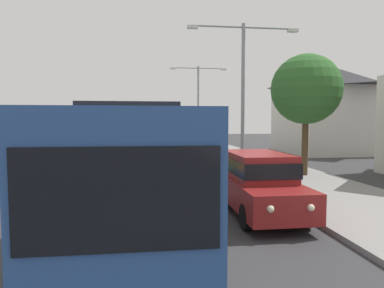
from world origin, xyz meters
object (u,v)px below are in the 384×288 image
bus_lead (137,163)px  streetlamp_mid (243,81)px  streetlamp_far (198,98)px  roadside_tree (306,90)px  bus_middle (146,133)px  bus_fourth_in_line (146,130)px  bus_second_in_line (144,140)px  white_suv (258,181)px  box_truck_oncoming (125,129)px

bus_lead → streetlamp_mid: bearing=57.1°
streetlamp_far → roadside_tree: size_ratio=1.37×
bus_middle → bus_fourth_in_line: same height
bus_second_in_line → streetlamp_far: size_ratio=1.45×
bus_middle → white_suv: (3.70, -25.00, -0.66)m
streetlamp_far → bus_middle: bearing=176.1°
box_truck_oncoming → streetlamp_far: bearing=-64.5°
bus_lead → box_truck_oncoming: size_ratio=1.54×
white_suv → box_truck_oncoming: (-7.00, 42.83, 0.67)m
bus_middle → streetlamp_far: (5.40, -0.36, 3.56)m
bus_second_in_line → white_suv: (3.70, -11.96, -0.66)m
roadside_tree → bus_lead: bearing=-140.6°
white_suv → roadside_tree: (4.52, 6.27, 3.44)m
streetlamp_mid → streetlamp_far: (-0.00, 16.77, 0.21)m
white_suv → streetlamp_far: 25.05m
bus_lead → white_suv: bearing=7.5°
bus_second_in_line → box_truck_oncoming: 31.05m
bus_fourth_in_line → streetlamp_far: 15.10m
bus_middle → white_suv: size_ratio=2.48×
box_truck_oncoming → streetlamp_mid: (8.70, -34.97, 3.34)m
bus_middle → streetlamp_mid: bearing=-72.5°
bus_second_in_line → streetlamp_mid: bearing=-37.2°
roadside_tree → box_truck_oncoming: bearing=107.5°
white_suv → streetlamp_mid: 8.99m
bus_fourth_in_line → box_truck_oncoming: size_ratio=1.42×
white_suv → bus_fourth_in_line: bearing=95.5°
bus_second_in_line → streetlamp_far: streetlamp_far is taller
streetlamp_mid → box_truck_oncoming: bearing=104.0°
bus_middle → streetlamp_mid: 18.28m
bus_middle → streetlamp_far: streetlamp_far is taller
white_suv → box_truck_oncoming: size_ratio=0.64×
bus_middle → bus_fourth_in_line: 13.28m
white_suv → streetlamp_far: bearing=86.1°
bus_second_in_line → bus_middle: size_ratio=0.99×
bus_second_in_line → bus_lead: bearing=-90.0°
bus_lead → streetlamp_mid: size_ratio=1.48×
bus_lead → box_truck_oncoming: bearing=94.4°
bus_lead → bus_middle: 25.48m
bus_second_in_line → bus_middle: (0.00, 13.04, 0.00)m
bus_lead → box_truck_oncoming: 43.44m
bus_second_in_line → roadside_tree: (8.22, -5.69, 2.79)m
bus_second_in_line → roadside_tree: 10.38m
bus_fourth_in_line → box_truck_oncoming: bus_fourth_in_line is taller
bus_middle → white_suv: 25.28m
bus_second_in_line → bus_fourth_in_line: 26.32m
streetlamp_mid → roadside_tree: bearing=-29.4°
bus_middle → roadside_tree: 20.64m
bus_second_in_line → bus_fourth_in_line: size_ratio=1.11×
bus_second_in_line → bus_middle: same height
bus_middle → box_truck_oncoming: size_ratio=1.60×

